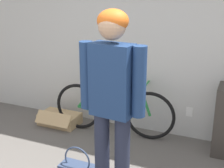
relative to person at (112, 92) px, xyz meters
name	(u,v)px	position (x,y,z in m)	size (l,w,h in m)	color
wall_back	(151,33)	(-0.12, 1.49, 0.27)	(8.00, 0.07, 2.60)	silver
person	(112,92)	(0.00, 0.00, 0.00)	(0.58, 0.24, 1.71)	#23283D
bicycle	(113,109)	(-0.50, 1.17, -0.68)	(1.61, 0.46, 0.70)	black
cardboard_box	(60,119)	(-1.30, 1.13, -0.95)	(0.55, 0.40, 0.22)	tan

